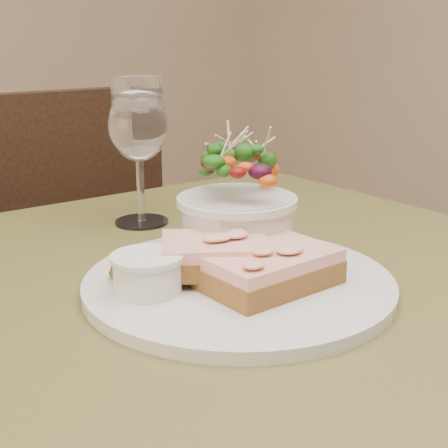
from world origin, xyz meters
TOP-DOWN VIEW (x-y plane):
  - cafe_table at (0.00, 0.00)m, footprint 0.80×0.80m
  - chair_far at (0.04, 0.73)m, footprint 0.45×0.45m
  - dinner_plate at (0.00, -0.02)m, footprint 0.30×0.30m
  - sandwich_front at (0.01, -0.05)m, footprint 0.13×0.10m
  - sandwich_back at (-0.01, -0.00)m, footprint 0.13×0.12m
  - ramekin at (-0.08, 0.00)m, footprint 0.06×0.06m
  - salad_bowl at (0.05, 0.05)m, footprint 0.12×0.12m
  - garnish at (-0.08, 0.05)m, footprint 0.05×0.04m
  - wine_glass at (0.04, 0.24)m, footprint 0.08×0.08m

SIDE VIEW (x-z plane):
  - chair_far at x=0.04m, z-range -0.16..0.74m
  - cafe_table at x=0.00m, z-range 0.27..1.02m
  - dinner_plate at x=0.00m, z-range 0.75..0.76m
  - garnish at x=-0.08m, z-range 0.76..0.78m
  - sandwich_front at x=0.01m, z-range 0.76..0.80m
  - ramekin at x=-0.08m, z-range 0.76..0.80m
  - sandwich_back at x=-0.01m, z-range 0.77..0.80m
  - salad_bowl at x=0.05m, z-range 0.76..0.88m
  - wine_glass at x=0.04m, z-range 0.79..0.96m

